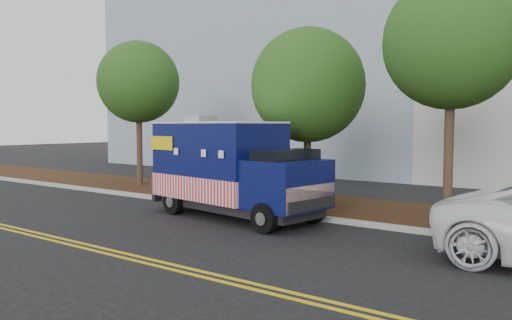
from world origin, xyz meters
The scene contains 10 objects.
ground centered at (0.00, 0.00, 0.00)m, with size 120.00×120.00×0.00m, color black.
curb centered at (0.00, 1.40, 0.07)m, with size 120.00×0.18×0.15m, color #9E9E99.
mulch_strip centered at (0.00, 3.50, 0.07)m, with size 120.00×4.00×0.15m, color black.
centerline_near centered at (0.00, -4.45, 0.01)m, with size 120.00×0.10×0.01m, color gold.
centerline_far centered at (0.00, -4.70, 0.01)m, with size 120.00×0.10×0.01m, color gold.
tree_a centered at (-7.45, 3.46, 4.71)m, with size 3.62×3.62×6.54m.
tree_b centered at (1.21, 3.51, 4.17)m, with size 3.93×3.93×6.15m.
tree_c centered at (6.10, 2.94, 5.09)m, with size 3.73×3.73×6.97m.
sign_post centered at (-2.73, 1.57, 1.20)m, with size 0.06×0.06×2.40m, color #473828.
food_truck centered at (0.32, 0.37, 1.41)m, with size 6.18×3.06×3.12m.
Camera 1 is at (9.99, -11.41, 2.81)m, focal length 35.00 mm.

